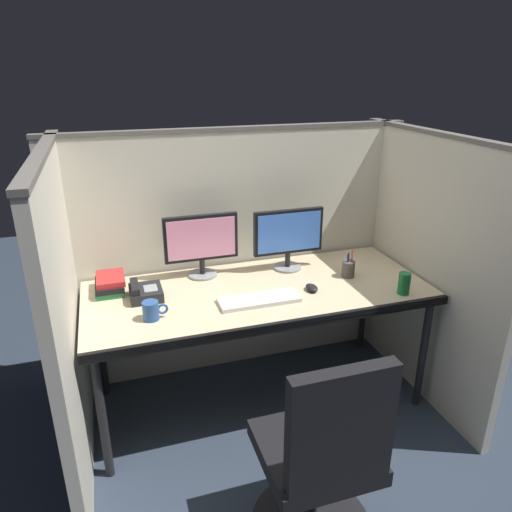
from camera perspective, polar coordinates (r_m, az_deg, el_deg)
The scene contains 15 objects.
ground_plane at distance 2.87m, azimuth 2.26°, elevation -19.94°, with size 8.00×8.00×0.00m, color #2D3847.
cubicle_partition_rear at distance 3.06m, azimuth -2.25°, elevation 0.35°, with size 2.21×0.06×1.57m.
cubicle_partition_left at distance 2.48m, azimuth -21.45°, elevation -6.63°, with size 0.06×1.41×1.57m.
cubicle_partition_right at distance 3.03m, azimuth 19.17°, elevation -1.17°, with size 0.06×1.41×1.57m.
desk at distance 2.70m, azimuth 0.40°, elevation -4.99°, with size 1.90×0.80×0.74m.
office_chair at distance 2.14m, azimuth 7.50°, elevation -24.70°, with size 0.52×0.52×0.97m.
monitor_left at distance 2.79m, azimuth -6.52°, elevation 1.71°, with size 0.43×0.17×0.37m.
monitor_right at distance 2.88m, azimuth 3.86°, elevation 2.47°, with size 0.43×0.17×0.37m.
keyboard_main at distance 2.55m, azimuth 0.37°, elevation -5.22°, with size 0.43×0.15×0.02m, color silver.
computer_mouse at distance 2.68m, azimuth 6.62°, elevation -3.76°, with size 0.06×0.10×0.04m.
book_stack at distance 2.76m, azimuth -16.94°, elevation -3.19°, with size 0.16×0.22×0.09m.
soda_can at distance 2.73m, azimuth 17.15°, elevation -3.13°, with size 0.07×0.07×0.12m, color #197233.
pen_cup at distance 2.88m, azimuth 10.87°, elevation -1.50°, with size 0.08×0.08×0.17m.
desk_phone at distance 2.65m, azimuth -13.04°, elevation -4.21°, with size 0.17×0.19×0.09m.
coffee_mug at distance 2.42m, azimuth -12.29°, elevation -6.34°, with size 0.13×0.08×0.09m.
Camera 1 is at (-0.75, -2.00, 1.91)m, focal length 33.75 mm.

